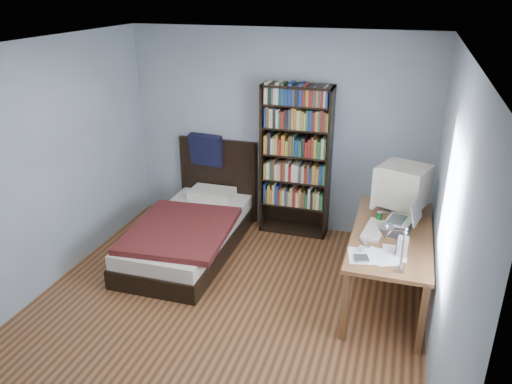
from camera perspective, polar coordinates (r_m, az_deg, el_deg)
room at (r=4.36m, az=-4.19°, el=-0.44°), size 4.20×4.24×2.50m
desk at (r=5.60m, az=15.23°, el=-5.18°), size 0.75×1.68×0.73m
crt_monitor at (r=5.37m, az=16.35°, el=0.67°), size 0.59×0.55×0.53m
laptop at (r=4.98m, az=16.21°, el=-3.57°), size 0.35×0.34×0.36m
desk_lamp at (r=3.84m, az=14.88°, el=-4.97°), size 0.24×0.52×0.62m
keyboard at (r=5.01m, az=13.38°, el=-4.23°), size 0.24×0.48×0.04m
speaker at (r=4.61m, az=16.39°, el=-6.01°), size 0.10×0.10×0.18m
soda_can at (r=5.19m, az=13.91°, el=-2.80°), size 0.06×0.06×0.11m
mouse at (r=5.31m, az=15.61°, el=-2.81°), size 0.06×0.10×0.04m
phone_silver at (r=4.76m, az=12.27°, el=-5.68°), size 0.09×0.10×0.02m
phone_grey at (r=4.65m, az=11.89°, el=-6.35°), size 0.07×0.11×0.02m
external_drive at (r=4.49m, az=11.98°, el=-7.46°), size 0.14×0.14×0.02m
bookshelf at (r=6.14m, az=4.55°, el=3.50°), size 0.85×0.30×1.88m
bed at (r=6.02m, az=-7.39°, el=-4.17°), size 1.17×2.10×1.16m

